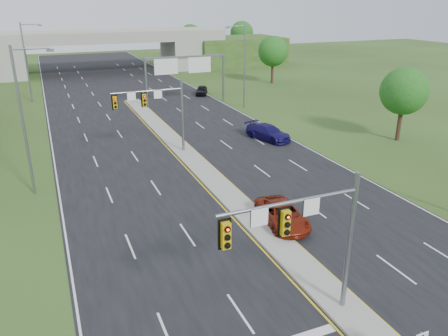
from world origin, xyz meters
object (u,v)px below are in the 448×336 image
signal_mast_far (159,106)px  overpass (101,54)px  car_far_b (268,132)px  sign_gantry (185,67)px  car_far_c (202,90)px  car_far_a (282,214)px  signal_mast_near (309,231)px

signal_mast_far → overpass: overpass is taller
signal_mast_far → car_far_b: signal_mast_far is taller
overpass → signal_mast_far: bearing=-92.4°
signal_mast_far → car_far_b: 12.38m
signal_mast_far → sign_gantry: signal_mast_far is taller
sign_gantry → overpass: size_ratio=0.14×
car_far_b → car_far_c: size_ratio=1.33×
car_far_b → car_far_a: bearing=-133.8°
signal_mast_near → signal_mast_far: size_ratio=1.00×
signal_mast_near → sign_gantry: signal_mast_near is taller
signal_mast_far → car_far_a: (3.76, -16.49, -4.00)m
car_far_c → overpass: bearing=135.2°
sign_gantry → overpass: 35.75m
overpass → sign_gantry: bearing=-79.2°
signal_mast_near → signal_mast_far: same height
signal_mast_near → overpass: 80.11m
sign_gantry → overpass: overpass is taller
signal_mast_far → car_far_a: bearing=-77.1°
signal_mast_far → sign_gantry: size_ratio=0.60×
signal_mast_far → car_far_c: bearing=62.4°
overpass → car_far_b: overpass is taller
overpass → car_far_b: (9.47, -54.60, -2.76)m
car_far_c → sign_gantry: bearing=-104.0°
signal_mast_near → car_far_a: signal_mast_near is taller
sign_gantry → car_far_a: bearing=-98.1°
sign_gantry → car_far_a: (-5.18, -36.48, -4.51)m
car_far_a → car_far_c: (9.50, 41.81, -0.02)m
signal_mast_far → car_far_a: size_ratio=1.38×
overpass → car_far_c: 31.84m
overpass → car_far_b: 55.49m
signal_mast_near → car_far_c: size_ratio=1.74×
signal_mast_far → car_far_b: size_ratio=1.30×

